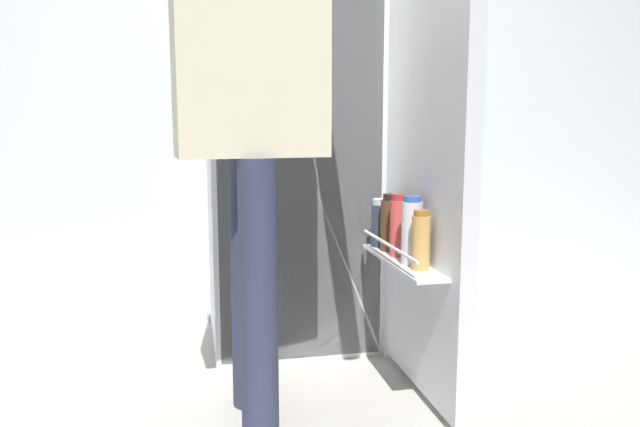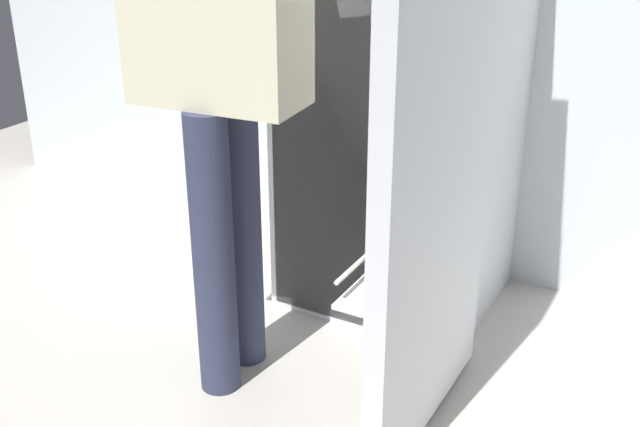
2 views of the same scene
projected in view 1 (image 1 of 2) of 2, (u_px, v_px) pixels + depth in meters
name	position (u px, v px, depth m)	size (l,w,h in m)	color
ground_plane	(315.00, 389.00, 2.20)	(5.70, 5.70, 0.00)	#B7B2A8
kitchen_wall	(276.00, 57.00, 2.87)	(4.40, 0.10, 2.57)	silver
refrigerator	(299.00, 152.00, 2.55)	(0.75, 1.29, 1.69)	silver
person	(253.00, 96.00, 1.85)	(0.61, 0.76, 1.73)	#2D334C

